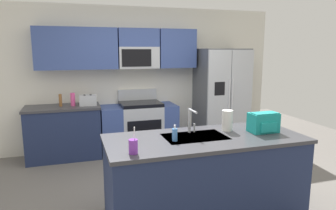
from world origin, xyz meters
The scene contains 14 objects.
ground_plane centered at (0.00, 0.00, 0.00)m, with size 9.00×9.00×0.00m, color #66605B.
kitchen_wall_unit centered at (-0.14, 2.08, 1.47)m, with size 5.20×0.43×2.60m.
back_counter centered at (-1.45, 1.80, 0.45)m, with size 1.22×0.63×0.90m.
range_oven centered at (-0.16, 1.80, 0.44)m, with size 1.36×0.61×1.10m.
refrigerator centered at (1.45, 1.73, 0.93)m, with size 0.90×0.76×1.85m.
island_counter centered at (0.08, -0.58, 0.45)m, with size 2.17×0.92×0.90m.
toaster centered at (-1.04, 1.75, 0.99)m, with size 0.28×0.16×0.18m.
pepper_mill centered at (-1.48, 1.80, 1.00)m, with size 0.05×0.05×0.21m, color brown.
bottle_pink centered at (-1.28, 1.79, 1.01)m, with size 0.08×0.08×0.22m, color #EA4C93.
sink_faucet centered at (-0.02, -0.39, 1.07)m, with size 0.08×0.21×0.28m.
drink_cup_purple centered at (-0.77, -0.88, 0.97)m, with size 0.08×0.08×0.25m.
soap_dispenser centered at (-0.29, -0.62, 0.97)m, with size 0.06×0.06×0.17m.
paper_towel_roll centered at (0.43, -0.41, 1.02)m, with size 0.12×0.12×0.24m, color white.
backpack centered at (0.80, -0.59, 1.02)m, with size 0.32×0.22×0.23m.
Camera 1 is at (-1.27, -3.51, 1.84)m, focal length 32.66 mm.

